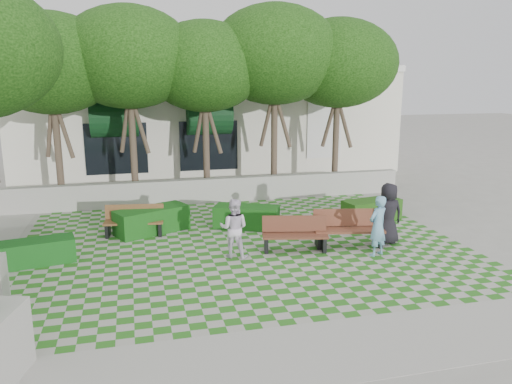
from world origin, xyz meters
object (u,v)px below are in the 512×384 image
object	(u,v)px
hedge_midright	(247,217)
hedge_midleft	(152,220)
person_blue	(378,226)
hedge_west	(38,252)
person_dark	(388,214)
bench_east	(348,229)
person_white	(234,228)
bench_west	(134,221)
bench_mid	(295,235)
hedge_east	(372,210)

from	to	relation	value
hedge_midright	hedge_midleft	xyz separation A→B (m)	(-2.88, 0.23, 0.03)
hedge_midright	person_blue	bearing A→B (deg)	-49.70
hedge_west	person_dark	world-z (taller)	person_dark
bench_east	person_white	bearing A→B (deg)	-166.38
person_dark	hedge_west	bearing A→B (deg)	-4.11
person_blue	hedge_west	bearing A→B (deg)	-34.60
hedge_midright	hedge_west	xyz separation A→B (m)	(-5.78, -1.72, -0.04)
bench_west	hedge_midright	bearing A→B (deg)	6.54
hedge_midleft	hedge_west	xyz separation A→B (m)	(-2.91, -1.95, -0.07)
bench_east	bench_mid	bearing A→B (deg)	-168.12
person_blue	person_dark	xyz separation A→B (m)	(0.75, 0.83, 0.06)
bench_mid	hedge_midleft	distance (m)	4.48
hedge_midright	hedge_east	bearing A→B (deg)	-1.69
person_blue	person_white	bearing A→B (deg)	-36.88
hedge_west	person_dark	xyz separation A→B (m)	(9.28, -0.70, 0.56)
bench_west	hedge_east	distance (m)	7.59
bench_east	person_dark	bearing A→B (deg)	7.90
bench_mid	hedge_east	world-z (taller)	bench_mid
person_blue	bench_west	bearing A→B (deg)	-52.83
bench_mid	hedge_midleft	bearing A→B (deg)	157.51
bench_east	hedge_midright	distance (m)	3.32
person_blue	person_white	distance (m)	3.75
hedge_midright	hedge_west	world-z (taller)	hedge_midright
bench_east	person_dark	distance (m)	1.21
bench_west	person_white	world-z (taller)	person_white
person_blue	person_dark	size ratio (longest dim) A/B	0.93
hedge_midright	person_white	distance (m)	2.64
bench_west	hedge_east	world-z (taller)	bench_west
bench_mid	person_dark	xyz separation A→B (m)	(2.71, -0.08, 0.43)
hedge_midright	hedge_midleft	world-z (taller)	hedge_midleft
bench_mid	hedge_midright	world-z (taller)	bench_mid
hedge_west	bench_east	bearing A→B (deg)	-4.39
bench_east	hedge_west	world-z (taller)	bench_east
bench_west	bench_east	bearing A→B (deg)	-14.95
hedge_west	person_white	size ratio (longest dim) A/B	1.13
bench_west	hedge_midleft	xyz separation A→B (m)	(0.52, 0.16, -0.05)
person_dark	person_white	xyz separation A→B (m)	(-4.40, -0.02, -0.09)
hedge_midleft	person_blue	xyz separation A→B (m)	(5.63, -3.48, 0.43)
bench_mid	person_dark	size ratio (longest dim) A/B	1.06
bench_mid	hedge_west	world-z (taller)	bench_mid
hedge_east	hedge_midleft	distance (m)	7.08
bench_west	hedge_midleft	world-z (taller)	bench_west
hedge_midright	person_white	size ratio (longest dim) A/B	1.27
bench_mid	person_blue	size ratio (longest dim) A/B	1.14
person_white	bench_east	bearing A→B (deg)	-154.82
person_white	person_blue	bearing A→B (deg)	-169.03
bench_mid	hedge_west	xyz separation A→B (m)	(-6.57, 0.63, -0.13)
bench_mid	person_white	world-z (taller)	person_white
bench_mid	person_dark	world-z (taller)	person_dark
hedge_midright	person_dark	distance (m)	4.29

